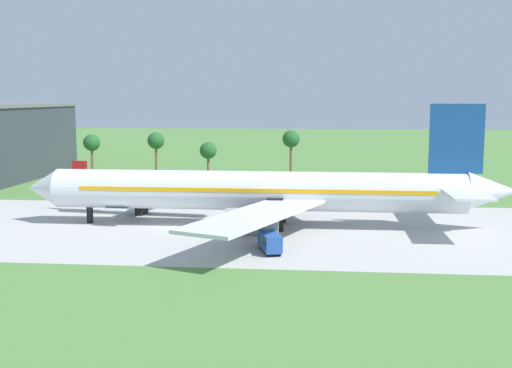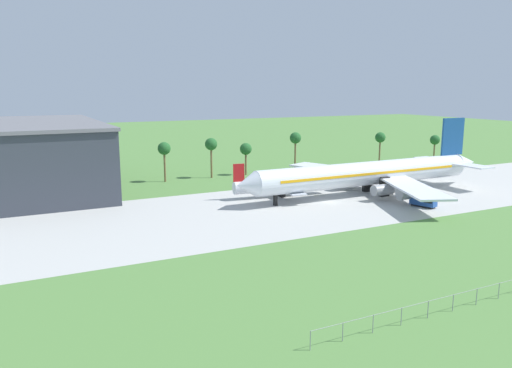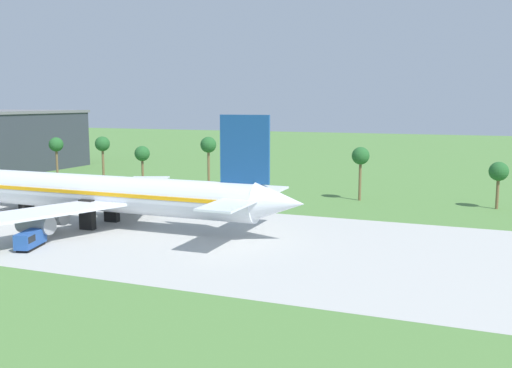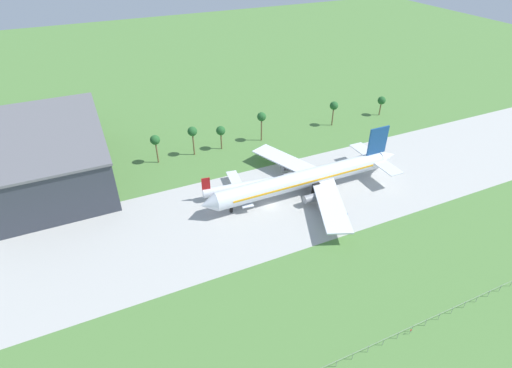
% 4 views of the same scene
% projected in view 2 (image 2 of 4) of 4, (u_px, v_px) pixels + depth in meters
% --- Properties ---
extents(ground_plane, '(600.00, 600.00, 0.00)m').
position_uv_depth(ground_plane, '(327.00, 202.00, 116.30)').
color(ground_plane, '#517F3D').
extents(taxiway_strip, '(320.00, 44.00, 0.02)m').
position_uv_depth(taxiway_strip, '(327.00, 202.00, 116.30)').
color(taxiway_strip, '#B2B2AD').
rests_on(taxiway_strip, ground_plane).
extents(jet_airliner, '(72.91, 56.52, 18.23)m').
position_uv_depth(jet_airliner, '(372.00, 173.00, 123.48)').
color(jet_airliner, silver).
rests_on(jet_airliner, ground_plane).
extents(regional_aircraft, '(24.33, 22.01, 8.64)m').
position_uv_depth(regional_aircraft, '(281.00, 185.00, 121.30)').
color(regional_aircraft, silver).
rests_on(regional_aircraft, ground_plane).
extents(baggage_tug, '(3.54, 6.11, 2.45)m').
position_uv_depth(baggage_tug, '(424.00, 201.00, 110.89)').
color(baggage_tug, black).
rests_on(baggage_tug, ground_plane).
extents(terminal_building, '(36.72, 61.20, 17.59)m').
position_uv_depth(terminal_building, '(25.00, 156.00, 128.72)').
color(terminal_building, '#333842').
rests_on(terminal_building, ground_plane).
extents(palm_tree_row, '(106.86, 3.60, 12.34)m').
position_uv_depth(palm_tree_row, '(298.00, 143.00, 158.71)').
color(palm_tree_row, brown).
rests_on(palm_tree_row, ground_plane).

